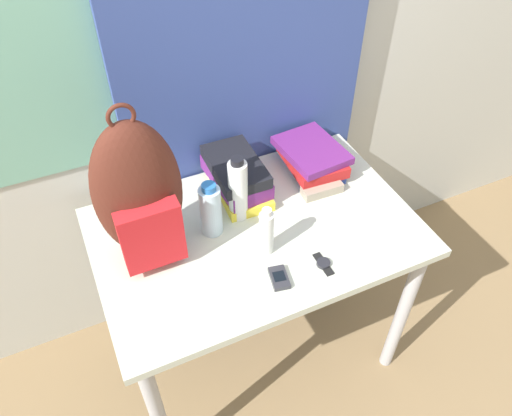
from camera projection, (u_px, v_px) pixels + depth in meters
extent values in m
cube|color=beige|center=(201.00, 39.00, 1.63)|extent=(6.00, 0.05, 2.50)
cube|color=#75B299|center=(63.00, 56.00, 1.44)|extent=(1.10, 0.01, 0.80)
cube|color=#384C93|center=(245.00, 39.00, 1.63)|extent=(0.92, 0.04, 2.50)
cube|color=beige|center=(256.00, 232.00, 1.69)|extent=(1.08, 0.70, 0.03)
cylinder|color=#B2B2B7|center=(402.00, 313.00, 1.91)|extent=(0.05, 0.05, 0.74)
cylinder|color=#B2B2B7|center=(117.00, 284.00, 2.01)|extent=(0.05, 0.05, 0.74)
cylinder|color=#B2B2B7|center=(325.00, 214.00, 2.30)|extent=(0.05, 0.05, 0.74)
ellipsoid|color=#512319|center=(138.00, 192.00, 1.45)|extent=(0.26, 0.16, 0.49)
cube|color=red|center=(152.00, 237.00, 1.46)|extent=(0.18, 0.05, 0.22)
torus|color=#512319|center=(121.00, 116.00, 1.27)|extent=(0.08, 0.01, 0.08)
cube|color=yellow|center=(240.00, 188.00, 1.80)|extent=(0.18, 0.28, 0.04)
cube|color=#6B2370|center=(236.00, 176.00, 1.77)|extent=(0.17, 0.29, 0.06)
cube|color=black|center=(235.00, 166.00, 1.74)|extent=(0.17, 0.27, 0.04)
cube|color=navy|center=(313.00, 167.00, 1.89)|extent=(0.17, 0.24, 0.03)
cube|color=red|center=(312.00, 159.00, 1.86)|extent=(0.20, 0.26, 0.04)
cube|color=#6B2370|center=(311.00, 150.00, 1.85)|extent=(0.22, 0.28, 0.03)
cylinder|color=silver|center=(211.00, 211.00, 1.61)|extent=(0.07, 0.07, 0.18)
cylinder|color=#286BB7|center=(209.00, 187.00, 1.54)|extent=(0.05, 0.05, 0.02)
cylinder|color=white|center=(238.00, 191.00, 1.65)|extent=(0.06, 0.06, 0.23)
cylinder|color=black|center=(237.00, 161.00, 1.56)|extent=(0.04, 0.04, 0.02)
cylinder|color=white|center=(266.00, 233.00, 1.56)|extent=(0.05, 0.05, 0.16)
cylinder|color=white|center=(267.00, 212.00, 1.49)|extent=(0.03, 0.03, 0.02)
cube|color=#2D2D33|center=(279.00, 278.00, 1.53)|extent=(0.07, 0.09, 0.02)
cube|color=black|center=(279.00, 276.00, 1.52)|extent=(0.04, 0.04, 0.00)
cube|color=gray|center=(322.00, 189.00, 1.80)|extent=(0.15, 0.06, 0.04)
cube|color=black|center=(323.00, 264.00, 1.57)|extent=(0.03, 0.10, 0.00)
cylinder|color=#232328|center=(323.00, 263.00, 1.57)|extent=(0.04, 0.04, 0.01)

